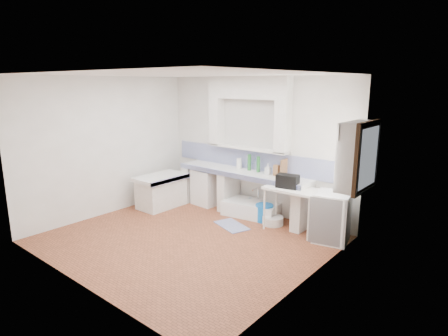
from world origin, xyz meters
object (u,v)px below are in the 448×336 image
Objects in this scene: stove at (207,187)px; fridge at (332,217)px; sink at (252,209)px; side_table at (291,210)px.

fridge is (3.02, -0.16, 0.03)m from stove.
stove is at bearing 164.47° from fridge.
sink is at bearing 3.61° from stove.
fridge is at bearing 0.88° from side_table.
fridge is (1.79, -0.17, 0.29)m from sink.
side_table is at bearing 170.80° from fridge.
stove is 1.25m from sink.
side_table is at bearing -1.74° from stove.
sink is 1.15× the size of side_table.
sink is (1.22, 0.00, -0.26)m from stove.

